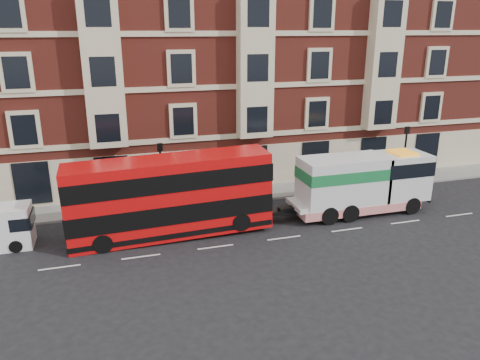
% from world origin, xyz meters
% --- Properties ---
extents(ground, '(120.00, 120.00, 0.00)m').
position_xyz_m(ground, '(0.00, 0.00, 0.00)').
color(ground, black).
rests_on(ground, ground).
extents(sidewalk, '(90.00, 3.00, 0.15)m').
position_xyz_m(sidewalk, '(0.00, 7.50, 0.07)').
color(sidewalk, slate).
rests_on(sidewalk, ground).
extents(victorian_terrace, '(45.00, 12.00, 20.40)m').
position_xyz_m(victorian_terrace, '(0.50, 15.00, 10.07)').
color(victorian_terrace, maroon).
rests_on(victorian_terrace, ground).
extents(lamp_post_west, '(0.35, 0.15, 4.35)m').
position_xyz_m(lamp_post_west, '(-6.00, 6.20, 2.68)').
color(lamp_post_west, black).
rests_on(lamp_post_west, sidewalk).
extents(lamp_post_east, '(0.35, 0.15, 4.35)m').
position_xyz_m(lamp_post_east, '(12.00, 6.20, 2.68)').
color(lamp_post_east, black).
rests_on(lamp_post_east, sidewalk).
extents(double_decker_bus, '(11.31, 2.60, 4.58)m').
position_xyz_m(double_decker_bus, '(-6.04, 2.22, 2.43)').
color(double_decker_bus, red).
rests_on(double_decker_bus, ground).
extents(tow_truck, '(9.05, 2.68, 3.77)m').
position_xyz_m(tow_truck, '(6.02, 2.22, 2.00)').
color(tow_truck, silver).
rests_on(tow_truck, ground).
extents(pedestrian, '(0.79, 0.70, 1.83)m').
position_xyz_m(pedestrian, '(-8.90, 6.15, 1.06)').
color(pedestrian, '#1A1F35').
rests_on(pedestrian, sidewalk).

